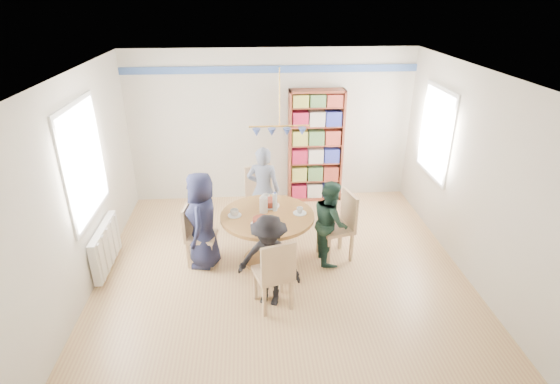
{
  "coord_description": "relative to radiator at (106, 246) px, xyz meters",
  "views": [
    {
      "loc": [
        -0.39,
        -4.99,
        3.57
      ],
      "look_at": [
        0.0,
        0.4,
        1.05
      ],
      "focal_mm": 28.0,
      "sensor_mm": 36.0,
      "label": 1
    }
  ],
  "objects": [
    {
      "name": "chair_left",
      "position": [
        1.23,
        0.06,
        0.15
      ],
      "size": [
        0.45,
        0.45,
        0.9
      ],
      "color": "tan",
      "rests_on": "ground"
    },
    {
      "name": "person_far",
      "position": [
        2.21,
        0.92,
        0.36
      ],
      "size": [
        0.58,
        0.45,
        1.42
      ],
      "primitive_type": "imported",
      "rotation": [
        0.0,
        0.0,
        2.91
      ],
      "color": "gray",
      "rests_on": "ground"
    },
    {
      "name": "ground",
      "position": [
        2.42,
        -0.3,
        -0.35
      ],
      "size": [
        5.0,
        5.0,
        0.0
      ],
      "primitive_type": "plane",
      "color": "tan"
    },
    {
      "name": "person_near",
      "position": [
        2.21,
        -0.9,
        0.26
      ],
      "size": [
        0.89,
        0.68,
        1.21
      ],
      "primitive_type": "imported",
      "rotation": [
        0.0,
        0.0,
        -0.34
      ],
      "color": "black",
      "rests_on": "ground"
    },
    {
      "name": "chair_far",
      "position": [
        2.18,
        1.07,
        0.21
      ],
      "size": [
        0.57,
        0.57,
        1.02
      ],
      "color": "tan",
      "rests_on": "ground"
    },
    {
      "name": "dining_table",
      "position": [
        2.24,
        0.02,
        0.21
      ],
      "size": [
        1.3,
        1.3,
        0.75
      ],
      "color": "olive",
      "rests_on": "ground"
    },
    {
      "name": "person_left",
      "position": [
        1.35,
        0.02,
        0.35
      ],
      "size": [
        0.51,
        0.72,
        1.39
      ],
      "primitive_type": "imported",
      "rotation": [
        0.0,
        0.0,
        -1.67
      ],
      "color": "#161932",
      "rests_on": "ground"
    },
    {
      "name": "tableware",
      "position": [
        2.21,
        0.05,
        0.46
      ],
      "size": [
        1.09,
        1.09,
        0.29
      ],
      "color": "white",
      "rests_on": "dining_table"
    },
    {
      "name": "chair_near",
      "position": [
        2.28,
        -1.02,
        0.18
      ],
      "size": [
        0.53,
        0.53,
        0.96
      ],
      "color": "tan",
      "rests_on": "ground"
    },
    {
      "name": "chair_right",
      "position": [
        3.29,
        0.07,
        0.2
      ],
      "size": [
        0.54,
        0.54,
        1.0
      ],
      "color": "tan",
      "rests_on": "ground"
    },
    {
      "name": "radiator",
      "position": [
        0.0,
        0.0,
        0.0
      ],
      "size": [
        0.12,
        1.0,
        0.6
      ],
      "color": "silver",
      "rests_on": "ground"
    },
    {
      "name": "person_right",
      "position": [
        3.12,
        0.0,
        0.26
      ],
      "size": [
        0.49,
        0.62,
        1.22
      ],
      "primitive_type": "imported",
      "rotation": [
        0.0,
        0.0,
        1.62
      ],
      "color": "#172F26",
      "rests_on": "ground"
    },
    {
      "name": "bookshelf",
      "position": [
        3.2,
        2.04,
        0.65
      ],
      "size": [
        0.97,
        0.29,
        2.03
      ],
      "color": "maroon",
      "rests_on": "ground"
    },
    {
      "name": "room_shell",
      "position": [
        2.16,
        0.57,
        1.3
      ],
      "size": [
        5.0,
        5.0,
        5.0
      ],
      "color": "white",
      "rests_on": "ground"
    }
  ]
}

